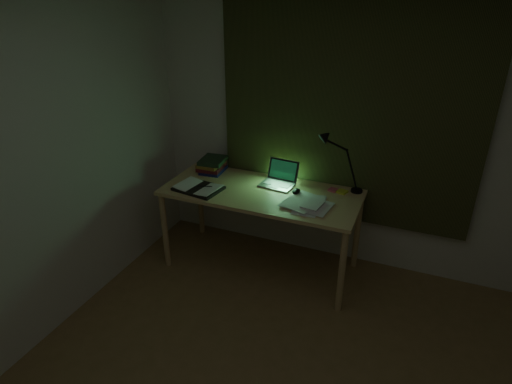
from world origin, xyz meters
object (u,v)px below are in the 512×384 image
at_px(desk, 261,230).
at_px(loose_papers, 308,203).
at_px(laptop, 277,175).
at_px(book_stack, 212,165).
at_px(open_textbook, 198,188).
at_px(desk_lamp, 360,162).

height_order(desk, loose_papers, loose_papers).
bearing_deg(loose_papers, laptop, 145.91).
distance_m(desk, loose_papers, 0.60).
xyz_separation_m(laptop, loose_papers, (0.35, -0.24, -0.09)).
relative_size(laptop, book_stack, 1.25).
xyz_separation_m(laptop, open_textbook, (-0.61, -0.33, -0.09)).
bearing_deg(desk, loose_papers, -11.27).
bearing_deg(book_stack, desk, -20.64).
distance_m(laptop, book_stack, 0.68).
bearing_deg(desk, open_textbook, -160.66).
bearing_deg(desk_lamp, open_textbook, -172.51).
bearing_deg(open_textbook, desk, 27.76).
bearing_deg(book_stack, open_textbook, -79.86).
distance_m(desk, book_stack, 0.78).
xyz_separation_m(desk, laptop, (0.09, 0.15, 0.49)).
bearing_deg(laptop, open_textbook, -145.25).
height_order(book_stack, loose_papers, book_stack).
bearing_deg(loose_papers, desk_lamp, 49.91).
relative_size(open_textbook, desk_lamp, 0.72).
xyz_separation_m(open_textbook, loose_papers, (0.96, 0.09, -0.01)).
bearing_deg(desk_lamp, desk, -171.75).
distance_m(desk, desk_lamp, 1.05).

